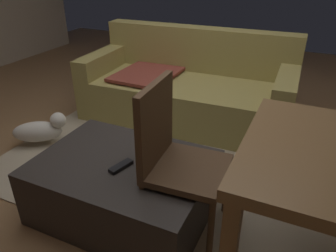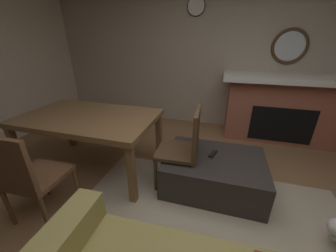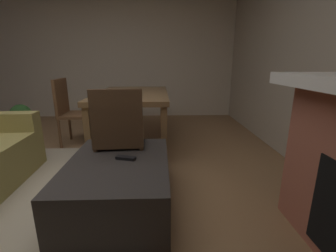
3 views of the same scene
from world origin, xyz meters
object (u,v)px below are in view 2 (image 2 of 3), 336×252
round_wall_mirror (290,46)px  dining_table (89,121)px  fireplace (280,108)px  ottoman_coffee_table (213,172)px  dining_chair_west (186,145)px  wall_clock (196,6)px  tv_remote (213,154)px  dining_chair_north (27,174)px

round_wall_mirror → dining_table: size_ratio=0.33×
fireplace → ottoman_coffee_table: size_ratio=1.76×
ottoman_coffee_table → dining_chair_west: bearing=6.6°
wall_clock → dining_chair_west: bearing=97.9°
fireplace → dining_chair_west: (1.26, 1.61, -0.02)m
dining_table → tv_remote: bearing=-176.1°
dining_table → dining_chair_north: 0.89m
dining_chair_north → dining_chair_west: bearing=-143.7°
dining_chair_north → wall_clock: 3.31m
round_wall_mirror → wall_clock: bearing=0.0°
round_wall_mirror → dining_table: round_wall_mirror is taller
dining_chair_west → wall_clock: (0.26, -1.89, 1.55)m
tv_remote → dining_chair_west: (0.30, 0.10, 0.12)m
dining_chair_west → dining_table: bearing=0.3°
tv_remote → dining_chair_west: size_ratio=0.17×
round_wall_mirror → wall_clock: size_ratio=1.77×
round_wall_mirror → dining_chair_north: bearing=48.5°
dining_chair_north → fireplace: bearing=-134.7°
dining_chair_west → wall_clock: size_ratio=3.08×
tv_remote → fireplace: bearing=-106.4°
round_wall_mirror → dining_chair_north: 3.82m
tv_remote → dining_table: size_ratio=0.10×
fireplace → ottoman_coffee_table: bearing=59.2°
dining_chair_west → tv_remote: bearing=-162.2°
fireplace → dining_chair_north: bearing=45.3°
fireplace → round_wall_mirror: round_wall_mirror is taller
tv_remote → wall_clock: size_ratio=0.53×
dining_chair_north → wall_clock: (-0.94, -2.77, 1.55)m
round_wall_mirror → dining_chair_north: size_ratio=0.58×
fireplace → dining_chair_west: size_ratio=2.04×
round_wall_mirror → tv_remote: round_wall_mirror is taller
dining_chair_north → dining_table: bearing=-89.8°
dining_table → dining_chair_north: bearing=90.2°
ottoman_coffee_table → dining_table: (1.53, 0.04, 0.47)m
tv_remote → ottoman_coffee_table: bearing=130.0°
fireplace → wall_clock: wall_clock is taller
wall_clock → dining_chair_north: bearing=71.3°
ottoman_coffee_table → wall_clock: (0.59, -1.85, 1.88)m
ottoman_coffee_table → dining_table: size_ratio=0.67×
dining_table → dining_chair_west: size_ratio=1.74×
fireplace → wall_clock: 2.18m
fireplace → ottoman_coffee_table: 1.86m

